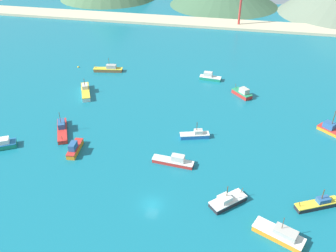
{
  "coord_description": "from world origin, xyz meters",
  "views": [
    {
      "loc": [
        13.65,
        -48.9,
        51.75
      ],
      "look_at": [
        -2.79,
        28.92,
        0.15
      ],
      "focal_mm": 37.57,
      "sensor_mm": 36.0,
      "label": 1
    }
  ],
  "objects_px": {
    "fishing_boat_3": "(210,77)",
    "fishing_boat_2": "(1,145)",
    "fishing_boat_15": "(75,148)",
    "fishing_boat_5": "(174,161)",
    "buoy_0": "(78,67)",
    "fishing_boat_9": "(195,135)",
    "fishing_boat_11": "(331,129)",
    "fishing_boat_1": "(109,69)",
    "fishing_boat_0": "(227,201)",
    "fishing_boat_6": "(280,234)",
    "fishing_boat_10": "(86,91)",
    "fishing_boat_14": "(318,204)",
    "fishing_boat_13": "(62,129)",
    "radio_tower": "(241,1)",
    "fishing_boat_7": "(242,93)"
  },
  "relations": [
    {
      "from": "fishing_boat_13",
      "to": "fishing_boat_15",
      "type": "bearing_deg",
      "value": -46.64
    },
    {
      "from": "fishing_boat_5",
      "to": "fishing_boat_3",
      "type": "bearing_deg",
      "value": 86.22
    },
    {
      "from": "fishing_boat_5",
      "to": "buoy_0",
      "type": "xyz_separation_m",
      "value": [
        -44.93,
        47.36,
        -0.76
      ]
    },
    {
      "from": "fishing_boat_9",
      "to": "buoy_0",
      "type": "bearing_deg",
      "value": 143.48
    },
    {
      "from": "fishing_boat_14",
      "to": "fishing_boat_1",
      "type": "bearing_deg",
      "value": 139.81
    },
    {
      "from": "fishing_boat_1",
      "to": "fishing_boat_11",
      "type": "distance_m",
      "value": 74.57
    },
    {
      "from": "fishing_boat_9",
      "to": "fishing_boat_14",
      "type": "xyz_separation_m",
      "value": [
        27.4,
        -19.01,
        -0.02
      ]
    },
    {
      "from": "radio_tower",
      "to": "fishing_boat_0",
      "type": "bearing_deg",
      "value": -88.69
    },
    {
      "from": "fishing_boat_11",
      "to": "fishing_boat_2",
      "type": "bearing_deg",
      "value": -163.33
    },
    {
      "from": "fishing_boat_15",
      "to": "radio_tower",
      "type": "height_order",
      "value": "radio_tower"
    },
    {
      "from": "fishing_boat_3",
      "to": "radio_tower",
      "type": "relative_size",
      "value": 0.32
    },
    {
      "from": "fishing_boat_9",
      "to": "fishing_boat_10",
      "type": "bearing_deg",
      "value": 155.7
    },
    {
      "from": "fishing_boat_3",
      "to": "fishing_boat_2",
      "type": "bearing_deg",
      "value": -133.0
    },
    {
      "from": "fishing_boat_15",
      "to": "fishing_boat_5",
      "type": "bearing_deg",
      "value": 0.81
    },
    {
      "from": "fishing_boat_9",
      "to": "fishing_boat_11",
      "type": "height_order",
      "value": "fishing_boat_11"
    },
    {
      "from": "fishing_boat_10",
      "to": "fishing_boat_15",
      "type": "height_order",
      "value": "fishing_boat_10"
    },
    {
      "from": "fishing_boat_0",
      "to": "fishing_boat_13",
      "type": "bearing_deg",
      "value": 158.79
    },
    {
      "from": "fishing_boat_1",
      "to": "fishing_boat_13",
      "type": "xyz_separation_m",
      "value": [
        1.37,
        -39.3,
        -0.02
      ]
    },
    {
      "from": "fishing_boat_7",
      "to": "buoy_0",
      "type": "relative_size",
      "value": 9.99
    },
    {
      "from": "fishing_boat_7",
      "to": "fishing_boat_11",
      "type": "distance_m",
      "value": 28.06
    },
    {
      "from": "buoy_0",
      "to": "fishing_boat_3",
      "type": "bearing_deg",
      "value": -0.57
    },
    {
      "from": "fishing_boat_0",
      "to": "radio_tower",
      "type": "xyz_separation_m",
      "value": [
        -2.71,
        118.7,
        10.96
      ]
    },
    {
      "from": "fishing_boat_1",
      "to": "fishing_boat_5",
      "type": "relative_size",
      "value": 1.06
    },
    {
      "from": "fishing_boat_9",
      "to": "fishing_boat_13",
      "type": "relative_size",
      "value": 0.71
    },
    {
      "from": "fishing_boat_2",
      "to": "fishing_boat_3",
      "type": "xyz_separation_m",
      "value": [
        46.05,
        49.38,
        0.07
      ]
    },
    {
      "from": "fishing_boat_14",
      "to": "fishing_boat_15",
      "type": "height_order",
      "value": "fishing_boat_14"
    },
    {
      "from": "radio_tower",
      "to": "fishing_boat_6",
      "type": "bearing_deg",
      "value": -84.27
    },
    {
      "from": "fishing_boat_0",
      "to": "buoy_0",
      "type": "distance_m",
      "value": 81.61
    },
    {
      "from": "fishing_boat_1",
      "to": "buoy_0",
      "type": "relative_size",
      "value": 15.19
    },
    {
      "from": "fishing_boat_10",
      "to": "fishing_boat_13",
      "type": "height_order",
      "value": "fishing_boat_13"
    },
    {
      "from": "fishing_boat_1",
      "to": "fishing_boat_6",
      "type": "bearing_deg",
      "value": -48.64
    },
    {
      "from": "fishing_boat_1",
      "to": "radio_tower",
      "type": "relative_size",
      "value": 0.45
    },
    {
      "from": "fishing_boat_1",
      "to": "fishing_boat_0",
      "type": "bearing_deg",
      "value": -51.07
    },
    {
      "from": "fishing_boat_10",
      "to": "buoy_0",
      "type": "height_order",
      "value": "fishing_boat_10"
    },
    {
      "from": "fishing_boat_1",
      "to": "fishing_boat_10",
      "type": "xyz_separation_m",
      "value": [
        -1.26,
        -17.7,
        0.01
      ]
    },
    {
      "from": "fishing_boat_0",
      "to": "fishing_boat_6",
      "type": "bearing_deg",
      "value": -33.52
    },
    {
      "from": "fishing_boat_9",
      "to": "fishing_boat_10",
      "type": "relative_size",
      "value": 0.7
    },
    {
      "from": "fishing_boat_3",
      "to": "fishing_boat_5",
      "type": "xyz_separation_m",
      "value": [
        -3.1,
        -46.88,
        -0.08
      ]
    },
    {
      "from": "fishing_boat_10",
      "to": "fishing_boat_6",
      "type": "bearing_deg",
      "value": -38.61
    },
    {
      "from": "fishing_boat_14",
      "to": "radio_tower",
      "type": "xyz_separation_m",
      "value": [
        -20.44,
        115.74,
        11.03
      ]
    },
    {
      "from": "fishing_boat_1",
      "to": "fishing_boat_6",
      "type": "relative_size",
      "value": 1.08
    },
    {
      "from": "fishing_boat_0",
      "to": "fishing_boat_15",
      "type": "distance_m",
      "value": 38.67
    },
    {
      "from": "fishing_boat_11",
      "to": "buoy_0",
      "type": "distance_m",
      "value": 86.51
    },
    {
      "from": "fishing_boat_2",
      "to": "fishing_boat_10",
      "type": "xyz_separation_m",
      "value": [
        8.96,
        31.01,
        0.02
      ]
    },
    {
      "from": "fishing_boat_10",
      "to": "fishing_boat_9",
      "type": "bearing_deg",
      "value": -24.3
    },
    {
      "from": "fishing_boat_1",
      "to": "fishing_boat_15",
      "type": "relative_size",
      "value": 1.39
    },
    {
      "from": "fishing_boat_2",
      "to": "fishing_boat_15",
      "type": "xyz_separation_m",
      "value": [
        18.44,
        2.15,
        0.16
      ]
    },
    {
      "from": "fishing_boat_10",
      "to": "fishing_boat_13",
      "type": "relative_size",
      "value": 1.01
    },
    {
      "from": "fishing_boat_6",
      "to": "fishing_boat_7",
      "type": "relative_size",
      "value": 1.4
    },
    {
      "from": "fishing_boat_10",
      "to": "fishing_boat_3",
      "type": "bearing_deg",
      "value": 26.35
    }
  ]
}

